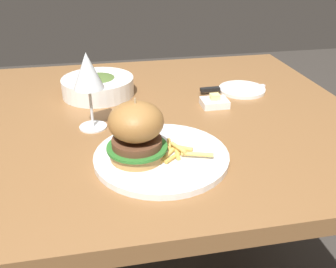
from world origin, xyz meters
name	(u,v)px	position (x,y,z in m)	size (l,w,h in m)	color
dining_table	(137,143)	(0.00, 0.00, 0.65)	(1.21, 0.96, 0.74)	brown
main_plate	(161,157)	(0.03, -0.24, 0.75)	(0.29, 0.29, 0.01)	white
burger_sandwich	(136,131)	(-0.02, -0.24, 0.82)	(0.13, 0.13, 0.13)	#B78447
fries_pile	(178,151)	(0.06, -0.25, 0.76)	(0.12, 0.10, 0.02)	gold
wine_glass	(88,73)	(-0.11, -0.06, 0.88)	(0.07, 0.07, 0.19)	silver
bread_plate	(242,90)	(0.34, 0.11, 0.74)	(0.14, 0.14, 0.01)	white
table_knife	(227,88)	(0.29, 0.11, 0.75)	(0.21, 0.02, 0.01)	silver
butter_dish	(214,102)	(0.22, 0.02, 0.75)	(0.07, 0.06, 0.04)	white
soup_bowl	(98,86)	(-0.09, 0.16, 0.77)	(0.21, 0.21, 0.06)	white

